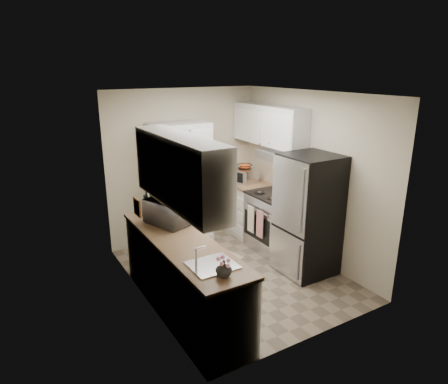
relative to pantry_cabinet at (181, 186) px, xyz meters
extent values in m
plane|color=#7A6B56|center=(0.20, -1.32, -1.00)|extent=(3.20, 3.20, 0.00)
cube|color=beige|center=(0.20, 0.28, 0.25)|extent=(2.60, 0.04, 2.50)
cube|color=beige|center=(0.20, -2.92, 0.25)|extent=(2.60, 0.04, 2.50)
cube|color=beige|center=(-1.10, -1.32, 0.25)|extent=(0.04, 3.20, 2.50)
cube|color=beige|center=(1.50, -1.32, 0.25)|extent=(0.04, 3.20, 2.50)
cube|color=silver|center=(0.20, -1.32, 1.50)|extent=(2.60, 3.20, 0.04)
cube|color=silver|center=(-0.93, -2.07, 0.83)|extent=(0.33, 1.60, 0.70)
cube|color=silver|center=(1.33, -0.50, 0.89)|extent=(0.33, 1.55, 0.58)
cube|color=#99999E|center=(1.27, -0.93, 0.52)|extent=(0.45, 0.76, 0.13)
cube|color=#B7B7BC|center=(-0.79, -2.47, -0.07)|extent=(0.45, 0.40, 0.02)
cube|color=brown|center=(-1.09, -1.12, 0.18)|extent=(0.02, 0.22, 0.22)
cube|color=silver|center=(0.00, 0.00, 0.00)|extent=(0.90, 0.55, 2.00)
cube|color=silver|center=(-0.79, -1.75, -0.56)|extent=(0.60, 2.30, 0.88)
cube|color=#846647|center=(-0.79, -1.75, -0.10)|extent=(0.63, 2.33, 0.04)
cube|color=silver|center=(1.19, -0.12, -0.56)|extent=(0.60, 0.80, 0.88)
cube|color=#846647|center=(1.19, -0.12, -0.10)|extent=(0.63, 0.83, 0.04)
cube|color=#B7B7BC|center=(1.17, -0.93, -0.55)|extent=(0.64, 0.76, 0.90)
cube|color=black|center=(1.17, -0.93, -0.08)|extent=(0.66, 0.78, 0.03)
cube|color=black|center=(1.46, -0.93, 0.02)|extent=(0.06, 0.76, 0.22)
cube|color=tan|center=(0.80, -1.06, -0.45)|extent=(0.01, 0.16, 0.42)
cube|color=#F7E9CA|center=(0.80, -0.83, -0.45)|extent=(0.01, 0.16, 0.42)
cube|color=#B7B7BC|center=(1.14, -1.73, -0.15)|extent=(0.70, 0.72, 1.70)
imported|color=#BDBCC1|center=(-0.71, -1.19, 0.07)|extent=(0.56, 0.66, 0.31)
cylinder|color=black|center=(-0.84, -0.76, 0.09)|extent=(0.09, 0.09, 0.34)
imported|color=silver|center=(-0.80, -2.70, 0.00)|extent=(0.20, 0.20, 0.16)
cube|color=#52943C|center=(-0.75, -0.70, 0.08)|extent=(0.07, 0.26, 0.32)
cube|color=silver|center=(1.14, -0.10, 0.04)|extent=(0.40, 0.47, 0.23)
cube|color=#C3BA88|center=(0.30, -0.69, -0.99)|extent=(0.60, 0.79, 0.01)
camera|label=1|loc=(-2.50, -5.59, 1.81)|focal=32.00mm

